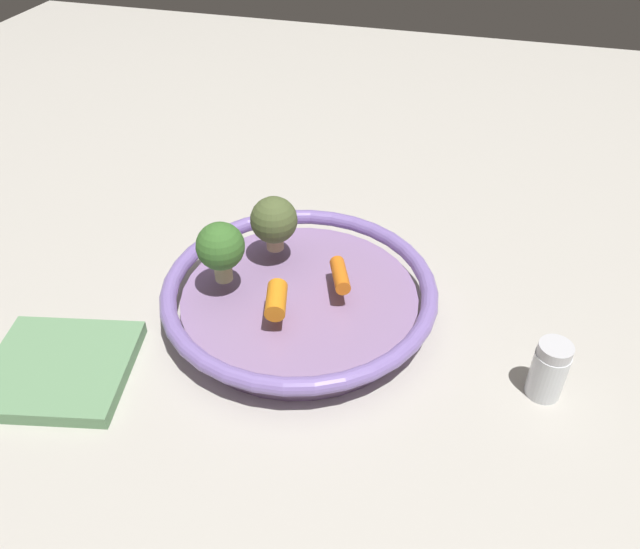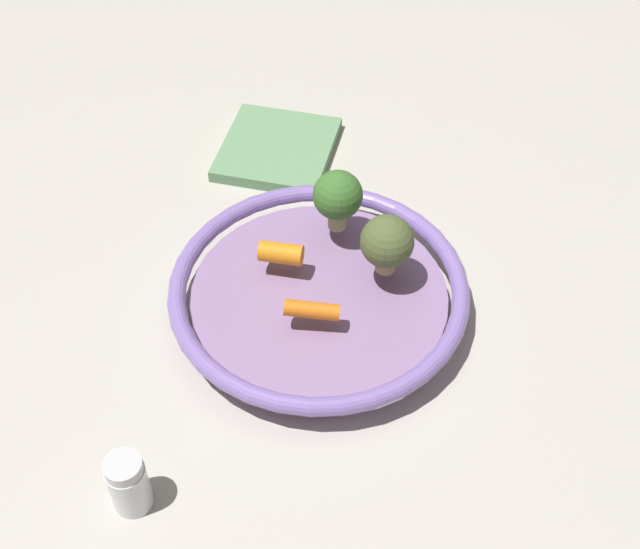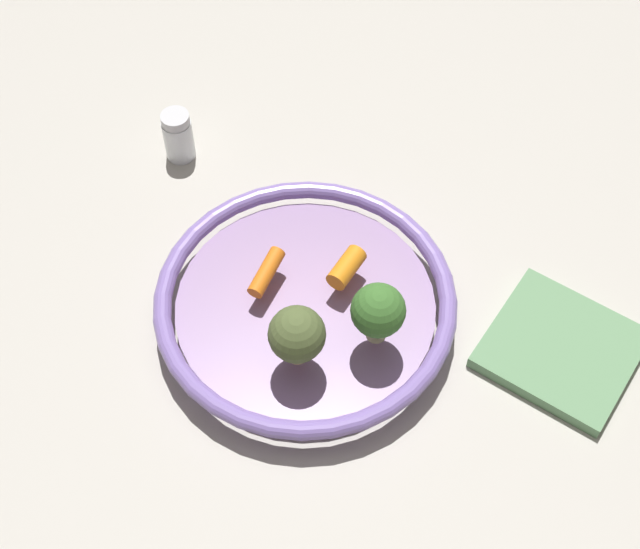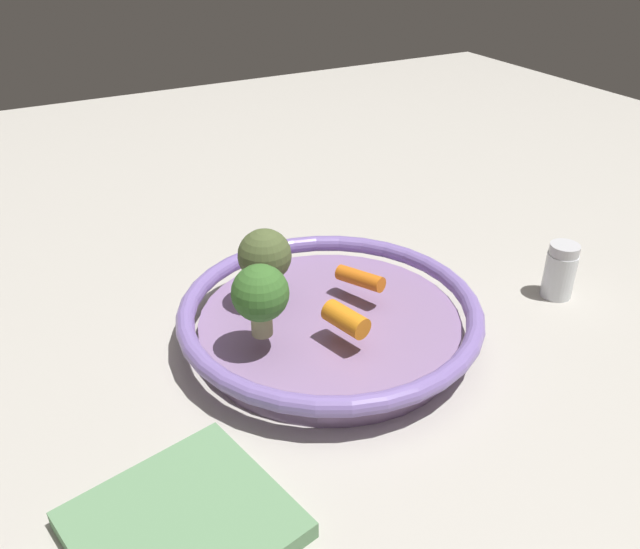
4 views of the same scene
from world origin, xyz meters
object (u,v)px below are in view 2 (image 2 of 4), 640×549
(baby_carrot_left, at_px, (281,253))
(baby_carrot_right, at_px, (312,310))
(broccoli_floret_edge, at_px, (338,196))
(dish_towel, at_px, (277,149))
(serving_bowl, at_px, (319,295))
(salt_shaker, at_px, (129,483))
(broccoli_floret_small, at_px, (387,242))

(baby_carrot_left, xyz_separation_m, baby_carrot_right, (0.05, 0.06, -0.00))
(broccoli_floret_edge, height_order, dish_towel, broccoli_floret_edge)
(baby_carrot_right, xyz_separation_m, dish_towel, (-0.24, -0.16, -0.04))
(serving_bowl, distance_m, dish_towel, 0.25)
(serving_bowl, bearing_deg, baby_carrot_left, -101.96)
(salt_shaker, distance_m, dish_towel, 0.46)
(serving_bowl, xyz_separation_m, broccoli_floret_small, (-0.04, 0.05, 0.06))
(broccoli_floret_edge, height_order, salt_shaker, broccoli_floret_edge)
(baby_carrot_right, distance_m, salt_shaker, 0.22)
(baby_carrot_left, height_order, broccoli_floret_edge, broccoli_floret_edge)
(baby_carrot_right, distance_m, broccoli_floret_small, 0.10)
(serving_bowl, height_order, broccoli_floret_edge, broccoli_floret_edge)
(baby_carrot_right, relative_size, salt_shaker, 0.84)
(serving_bowl, xyz_separation_m, salt_shaker, (0.25, -0.05, 0.01))
(baby_carrot_right, relative_size, dish_towel, 0.38)
(baby_carrot_left, distance_m, dish_towel, 0.22)
(broccoli_floret_small, distance_m, dish_towel, 0.26)
(serving_bowl, xyz_separation_m, baby_carrot_left, (-0.01, -0.05, 0.03))
(baby_carrot_right, height_order, dish_towel, baby_carrot_right)
(serving_bowl, bearing_deg, dish_towel, -142.98)
(salt_shaker, bearing_deg, broccoli_floret_edge, 174.55)
(salt_shaker, height_order, dish_towel, salt_shaker)
(serving_bowl, distance_m, baby_carrot_right, 0.05)
(serving_bowl, height_order, salt_shaker, salt_shaker)
(serving_bowl, height_order, dish_towel, serving_bowl)
(salt_shaker, bearing_deg, serving_bowl, 169.27)
(broccoli_floret_small, xyz_separation_m, salt_shaker, (0.30, -0.10, -0.05))
(broccoli_floret_small, height_order, broccoli_floret_edge, broccoli_floret_edge)
(baby_carrot_left, distance_m, broccoli_floret_edge, 0.08)
(baby_carrot_left, height_order, dish_towel, baby_carrot_left)
(broccoli_floret_small, bearing_deg, salt_shaker, -18.34)
(broccoli_floret_edge, bearing_deg, salt_shaker, -5.45)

